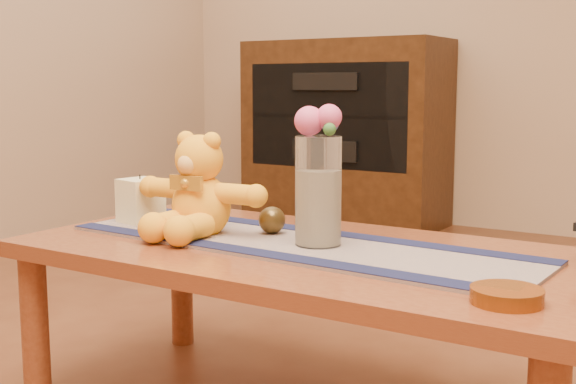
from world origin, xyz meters
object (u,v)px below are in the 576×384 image
Objects in this scene: teddy_bear at (201,185)px; amber_dish at (507,296)px; glass_vase at (318,191)px; bronze_ball at (272,220)px; pillar_candle at (141,200)px.

teddy_bear is 0.87m from amber_dish.
bronze_ball is (-0.17, 0.06, -0.10)m from glass_vase.
bronze_ball is (0.16, 0.09, -0.09)m from teddy_bear.
glass_vase reaches higher than bronze_ball.
pillar_candle is 1.10m from amber_dish.
bronze_ball reaches higher than amber_dish.
teddy_bear is 1.40× the size of glass_vase.
glass_vase is (0.57, 0.00, 0.07)m from pillar_candle.
glass_vase is at bearing 157.31° from amber_dish.
bronze_ball is (0.40, 0.06, -0.03)m from pillar_candle.
amber_dish is at bearing -21.61° from bronze_ball.
pillar_candle is 1.72× the size of bronze_ball.
pillar_candle is at bearing -179.86° from glass_vase.
glass_vase is at bearing 0.14° from pillar_candle.
amber_dish is (1.08, -0.21, -0.05)m from pillar_candle.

